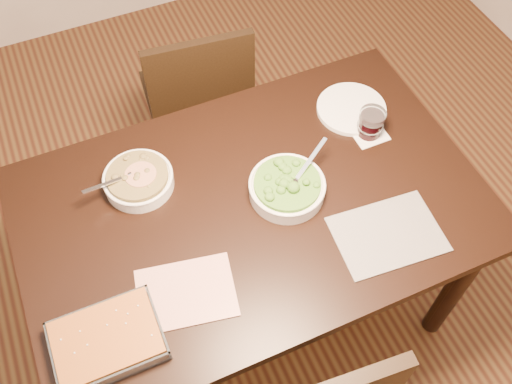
% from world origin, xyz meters
% --- Properties ---
extents(ground, '(4.00, 4.00, 0.00)m').
position_xyz_m(ground, '(0.00, 0.00, 0.00)').
color(ground, '#3F1D12').
rests_on(ground, ground).
extents(table, '(1.40, 0.90, 0.75)m').
position_xyz_m(table, '(0.00, 0.00, 0.65)').
color(table, black).
rests_on(table, ground).
extents(magazine_a, '(0.30, 0.24, 0.01)m').
position_xyz_m(magazine_a, '(-0.28, -0.20, 0.75)').
color(magazine_a, '#AB3A30').
rests_on(magazine_a, table).
extents(magazine_b, '(0.33, 0.25, 0.01)m').
position_xyz_m(magazine_b, '(0.32, -0.26, 0.75)').
color(magazine_b, '#25262C').
rests_on(magazine_b, table).
extents(coaster, '(0.11, 0.11, 0.00)m').
position_xyz_m(coaster, '(0.46, 0.10, 0.75)').
color(coaster, white).
rests_on(coaster, table).
extents(stew_bowl, '(0.24, 0.22, 0.08)m').
position_xyz_m(stew_bowl, '(-0.29, 0.20, 0.78)').
color(stew_bowl, white).
rests_on(stew_bowl, table).
extents(broccoli_bowl, '(0.25, 0.23, 0.09)m').
position_xyz_m(broccoli_bowl, '(0.11, -0.01, 0.78)').
color(broccoli_bowl, white).
rests_on(broccoli_bowl, table).
extents(baking_dish, '(0.28, 0.21, 0.05)m').
position_xyz_m(baking_dish, '(-0.52, -0.25, 0.77)').
color(baking_dish, silver).
rests_on(baking_dish, table).
extents(wine_tumbler, '(0.09, 0.09, 0.10)m').
position_xyz_m(wine_tumbler, '(0.46, 0.10, 0.80)').
color(wine_tumbler, black).
rests_on(wine_tumbler, coaster).
extents(dinner_plate, '(0.24, 0.24, 0.02)m').
position_xyz_m(dinner_plate, '(0.46, 0.21, 0.76)').
color(dinner_plate, white).
rests_on(dinner_plate, table).
extents(chair_far, '(0.45, 0.45, 0.87)m').
position_xyz_m(chair_far, '(0.07, 0.72, 0.49)').
color(chair_far, black).
rests_on(chair_far, ground).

